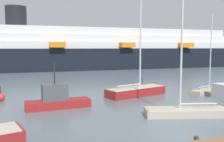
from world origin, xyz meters
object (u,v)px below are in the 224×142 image
Objects in this scene: channel_buoy_1 at (1,97)px; cruise_ship at (87,50)px; sailboat_0 at (186,110)px; fishing_boat_1 at (57,100)px; sailboat_3 at (136,90)px; channel_buoy_2 at (142,87)px; sailboat_1 at (207,90)px.

channel_buoy_1 is 36.17m from cruise_ship.
sailboat_0 reaches higher than fishing_boat_1.
sailboat_3 is at bearing -71.86° from sailboat_0.
cruise_ship reaches higher than fishing_boat_1.
sailboat_3 is 7.23× the size of channel_buoy_1.
channel_buoy_2 is at bearing -153.75° from fishing_boat_1.
channel_buoy_2 is at bearing 121.44° from sailboat_1.
sailboat_3 is at bearing -93.61° from cruise_ship.
channel_buoy_1 is (-13.27, 9.69, -0.07)m from sailboat_0.
channel_buoy_1 is 15.30m from channel_buoy_2.
channel_buoy_2 is at bearing 37.95° from sailboat_3.
cruise_ship is at bearing -109.71° from fishing_boat_1.
sailboat_0 is 11.50m from channel_buoy_2.
cruise_ship is (10.86, 36.76, 3.61)m from fishing_boat_1.
sailboat_3 is (-0.31, 8.19, 0.10)m from sailboat_0.
sailboat_3 is 1.92× the size of fishing_boat_1.
sailboat_1 is at bearing -80.77° from cruise_ship.
sailboat_3 reaches higher than channel_buoy_1.
channel_buoy_1 is at bearing 156.73° from sailboat_3.
fishing_boat_1 reaches higher than channel_buoy_1.
channel_buoy_2 is (1.93, 11.34, -0.12)m from sailboat_0.
fishing_boat_1 is (-16.17, -1.50, 0.31)m from sailboat_1.
sailboat_0 is 10.20m from sailboat_1.
sailboat_1 is at bearing -38.60° from channel_buoy_2.
sailboat_0 is 1.05× the size of sailboat_1.
channel_buoy_1 is at bearing -173.80° from channel_buoy_2.
channel_buoy_2 is (10.56, 5.98, -0.39)m from fishing_boat_1.
sailboat_0 is 6.25× the size of channel_buoy_2.
sailboat_1 is 16.25m from fishing_boat_1.
sailboat_3 is 7.11× the size of channel_buoy_2.
channel_buoy_2 is (2.24, 3.15, -0.22)m from sailboat_3.
channel_buoy_2 is 31.04m from cruise_ship.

